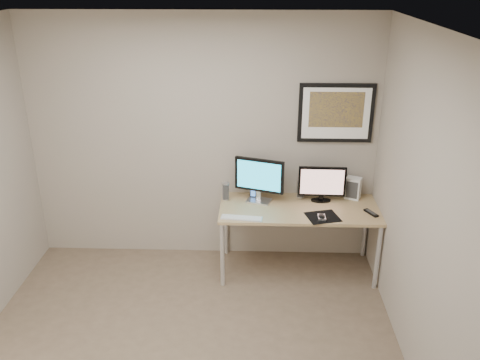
{
  "coord_description": "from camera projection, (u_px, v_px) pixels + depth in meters",
  "views": [
    {
      "loc": [
        0.56,
        -3.27,
        2.98
      ],
      "look_at": [
        0.41,
        1.1,
        1.13
      ],
      "focal_mm": 38.0,
      "sensor_mm": 36.0,
      "label": 1
    }
  ],
  "objects": [
    {
      "name": "speaker_left",
      "position": [
        226.0,
        191.0,
        5.25
      ],
      "size": [
        0.08,
        0.08,
        0.19
      ],
      "primitive_type": "cylinder",
      "rotation": [
        0.0,
        0.0,
        0.13
      ],
      "color": "#BABABF",
      "rests_on": "desk"
    },
    {
      "name": "room",
      "position": [
        185.0,
        151.0,
        3.96
      ],
      "size": [
        3.6,
        3.6,
        3.6
      ],
      "color": "white",
      "rests_on": "ground"
    },
    {
      "name": "phone_dock",
      "position": [
        253.0,
        193.0,
        5.29
      ],
      "size": [
        0.08,
        0.08,
        0.14
      ],
      "primitive_type": "cube",
      "rotation": [
        0.0,
        0.0,
        -0.21
      ],
      "color": "black",
      "rests_on": "desk"
    },
    {
      "name": "remote",
      "position": [
        371.0,
        213.0,
        4.98
      ],
      "size": [
        0.12,
        0.18,
        0.02
      ],
      "primitive_type": "cube",
      "rotation": [
        0.0,
        0.0,
        0.49
      ],
      "color": "black",
      "rests_on": "desk"
    },
    {
      "name": "floor",
      "position": [
        186.0,
        357.0,
        4.19
      ],
      "size": [
        3.6,
        3.6,
        0.0
      ],
      "primitive_type": "plane",
      "color": "brown",
      "rests_on": "ground"
    },
    {
      "name": "mouse",
      "position": [
        322.0,
        217.0,
        4.88
      ],
      "size": [
        0.07,
        0.12,
        0.04
      ],
      "primitive_type": "ellipsoid",
      "rotation": [
        0.0,
        0.0,
        -0.01
      ],
      "color": "black",
      "rests_on": "mousepad"
    },
    {
      "name": "desk",
      "position": [
        299.0,
        213.0,
        5.14
      ],
      "size": [
        1.6,
        0.7,
        0.73
      ],
      "color": "olive",
      "rests_on": "floor"
    },
    {
      "name": "keyboard",
      "position": [
        241.0,
        218.0,
        4.89
      ],
      "size": [
        0.41,
        0.15,
        0.01
      ],
      "primitive_type": "cube",
      "rotation": [
        0.0,
        0.0,
        -0.12
      ],
      "color": "silver",
      "rests_on": "desk"
    },
    {
      "name": "monitor_tv",
      "position": [
        322.0,
        183.0,
        5.17
      ],
      "size": [
        0.48,
        0.12,
        0.38
      ],
      "rotation": [
        0.0,
        0.0,
        -0.03
      ],
      "color": "black",
      "rests_on": "desk"
    },
    {
      "name": "speaker_right",
      "position": [
        301.0,
        188.0,
        5.31
      ],
      "size": [
        0.09,
        0.09,
        0.2
      ],
      "primitive_type": "cylinder",
      "rotation": [
        0.0,
        0.0,
        -0.16
      ],
      "color": "#BABABF",
      "rests_on": "desk"
    },
    {
      "name": "fan_unit",
      "position": [
        353.0,
        188.0,
        5.28
      ],
      "size": [
        0.18,
        0.16,
        0.23
      ],
      "primitive_type": "cube",
      "rotation": [
        0.0,
        0.0,
        -0.42
      ],
      "color": "silver",
      "rests_on": "desk"
    },
    {
      "name": "mousepad",
      "position": [
        323.0,
        217.0,
        4.92
      ],
      "size": [
        0.36,
        0.34,
        0.0
      ],
      "primitive_type": "cube",
      "rotation": [
        0.0,
        0.0,
        0.27
      ],
      "color": "black",
      "rests_on": "desk"
    },
    {
      "name": "framed_art",
      "position": [
        336.0,
        113.0,
        5.06
      ],
      "size": [
        0.75,
        0.04,
        0.6
      ],
      "color": "black",
      "rests_on": "room"
    },
    {
      "name": "monitor_large",
      "position": [
        259.0,
        178.0,
        5.14
      ],
      "size": [
        0.5,
        0.23,
        0.47
      ],
      "rotation": [
        0.0,
        0.0,
        -0.32
      ],
      "color": "#BABABF",
      "rests_on": "desk"
    }
  ]
}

